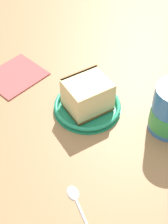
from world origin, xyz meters
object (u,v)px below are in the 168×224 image
at_px(small_plate, 89,107).
at_px(teaspoon, 78,204).
at_px(cake_slice, 89,95).
at_px(folded_napkin, 15,75).

bearing_deg(small_plate, teaspoon, 25.51).
distance_m(small_plate, cake_slice, 0.03).
xyz_separation_m(small_plate, folded_napkin, (-0.00, -0.20, -0.00)).
relative_size(cake_slice, folded_napkin, 0.92).
relative_size(small_plate, teaspoon, 1.26).
relative_size(cake_slice, teaspoon, 1.00).
height_order(cake_slice, teaspoon, cake_slice).
bearing_deg(cake_slice, teaspoon, 25.94).
distance_m(small_plate, teaspoon, 0.22).
bearing_deg(folded_napkin, small_plate, 89.34).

